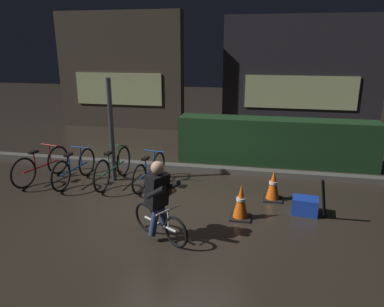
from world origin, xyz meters
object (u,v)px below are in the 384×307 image
(parked_bike_left_mid, at_px, (74,168))
(cyclist, at_px, (159,200))
(parked_bike_center_right, at_px, (149,171))
(blue_crate, at_px, (305,206))
(traffic_cone_far, at_px, (273,185))
(traffic_cone_near, at_px, (241,202))
(closed_umbrella, at_px, (324,199))
(parked_bike_center_left, at_px, (113,168))
(street_post, at_px, (111,131))
(parked_bike_leftmost, at_px, (42,166))

(parked_bike_left_mid, bearing_deg, cyclist, -122.79)
(parked_bike_center_right, distance_m, blue_crate, 3.18)
(traffic_cone_far, bearing_deg, cyclist, -133.40)
(parked_bike_left_mid, height_order, traffic_cone_far, parked_bike_left_mid)
(traffic_cone_near, bearing_deg, cyclist, -142.31)
(cyclist, distance_m, closed_umbrella, 2.74)
(parked_bike_center_left, xyz_separation_m, closed_umbrella, (4.16, -0.97, 0.05))
(blue_crate, xyz_separation_m, closed_umbrella, (0.26, -0.25, 0.25))
(street_post, bearing_deg, parked_bike_leftmost, -167.79)
(traffic_cone_near, relative_size, cyclist, 0.50)
(parked_bike_center_right, height_order, closed_umbrella, closed_umbrella)
(parked_bike_leftmost, xyz_separation_m, traffic_cone_far, (4.95, -0.05, -0.05))
(parked_bike_center_right, bearing_deg, parked_bike_left_mid, 103.27)
(parked_bike_left_mid, xyz_separation_m, cyclist, (2.46, -1.87, 0.29))
(parked_bike_leftmost, height_order, blue_crate, parked_bike_leftmost)
(parked_bike_center_left, xyz_separation_m, parked_bike_center_right, (0.81, 0.00, -0.03))
(parked_bike_leftmost, distance_m, parked_bike_center_right, 2.42)
(parked_bike_leftmost, bearing_deg, traffic_cone_far, -78.17)
(street_post, bearing_deg, blue_crate, -12.78)
(parked_bike_center_right, xyz_separation_m, traffic_cone_near, (1.99, -1.12, -0.03))
(street_post, height_order, traffic_cone_near, street_post)
(closed_umbrella, bearing_deg, parked_bike_center_right, -79.99)
(parked_bike_center_left, bearing_deg, traffic_cone_near, -108.79)
(traffic_cone_near, xyz_separation_m, closed_umbrella, (1.36, 0.15, 0.10))
(parked_bike_center_left, height_order, traffic_cone_far, parked_bike_center_left)
(parked_bike_center_left, xyz_separation_m, traffic_cone_near, (2.80, -1.12, -0.06))
(parked_bike_center_left, xyz_separation_m, cyclist, (1.63, -2.02, 0.27))
(parked_bike_center_right, bearing_deg, street_post, 86.55)
(street_post, xyz_separation_m, closed_umbrella, (4.22, -1.15, -0.71))
(parked_bike_left_mid, bearing_deg, parked_bike_leftmost, 94.79)
(parked_bike_center_left, bearing_deg, blue_crate, -97.44)
(parked_bike_center_right, bearing_deg, closed_umbrella, -98.34)
(traffic_cone_far, height_order, cyclist, cyclist)
(parked_bike_leftmost, xyz_separation_m, parked_bike_center_right, (2.41, 0.16, -0.02))
(parked_bike_leftmost, relative_size, cyclist, 1.29)
(cyclist, bearing_deg, street_post, 159.94)
(parked_bike_left_mid, xyz_separation_m, traffic_cone_far, (4.17, -0.06, -0.04))
(closed_umbrella, bearing_deg, blue_crate, -108.12)
(parked_bike_leftmost, relative_size, closed_umbrella, 1.89)
(traffic_cone_far, relative_size, closed_umbrella, 0.72)
(street_post, relative_size, parked_bike_leftmost, 1.39)
(parked_bike_leftmost, xyz_separation_m, parked_bike_left_mid, (0.78, 0.00, -0.00))
(parked_bike_center_left, bearing_deg, closed_umbrella, -100.11)
(parked_bike_leftmost, height_order, parked_bike_left_mid, parked_bike_leftmost)
(traffic_cone_near, distance_m, closed_umbrella, 1.37)
(street_post, bearing_deg, closed_umbrella, -15.23)
(cyclist, height_order, closed_umbrella, cyclist)
(parked_bike_leftmost, height_order, closed_umbrella, closed_umbrella)
(parked_bike_center_right, bearing_deg, cyclist, -149.89)
(cyclist, xyz_separation_m, closed_umbrella, (2.52, 1.05, -0.23))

